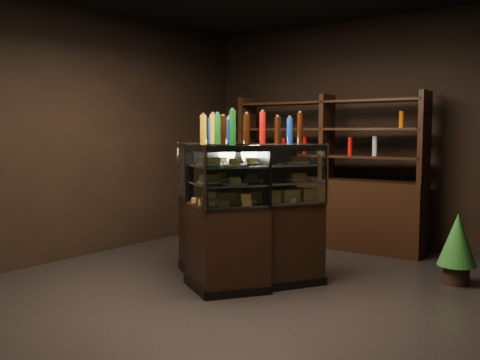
% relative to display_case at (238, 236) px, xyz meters
% --- Properties ---
extents(ground, '(5.00, 5.00, 0.00)m').
position_rel_display_case_xyz_m(ground, '(0.29, 0.04, -0.47)').
color(ground, black).
rests_on(ground, ground).
extents(room_shell, '(5.02, 5.02, 3.01)m').
position_rel_display_case_xyz_m(room_shell, '(0.29, 0.04, 1.47)').
color(room_shell, black).
rests_on(room_shell, ground).
extents(display_case, '(1.68, 1.44, 1.41)m').
position_rel_display_case_xyz_m(display_case, '(0.00, 0.00, 0.00)').
color(display_case, black).
rests_on(display_case, ground).
extents(food_display, '(1.29, 1.12, 0.43)m').
position_rel_display_case_xyz_m(food_display, '(0.00, -0.01, 0.57)').
color(food_display, gold).
rests_on(food_display, display_case).
extents(bottles_top, '(1.12, 0.98, 0.30)m').
position_rel_display_case_xyz_m(bottles_top, '(-0.00, 0.00, 1.07)').
color(bottles_top, '#147223').
rests_on(bottles_top, display_case).
extents(potted_conifer, '(0.38, 0.38, 0.81)m').
position_rel_display_case_xyz_m(potted_conifer, '(1.78, 1.27, -0.01)').
color(potted_conifer, black).
rests_on(potted_conifer, ground).
extents(back_shelving, '(2.60, 0.56, 2.00)m').
position_rel_display_case_xyz_m(back_shelving, '(-0.14, 2.09, 0.13)').
color(back_shelving, black).
rests_on(back_shelving, ground).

